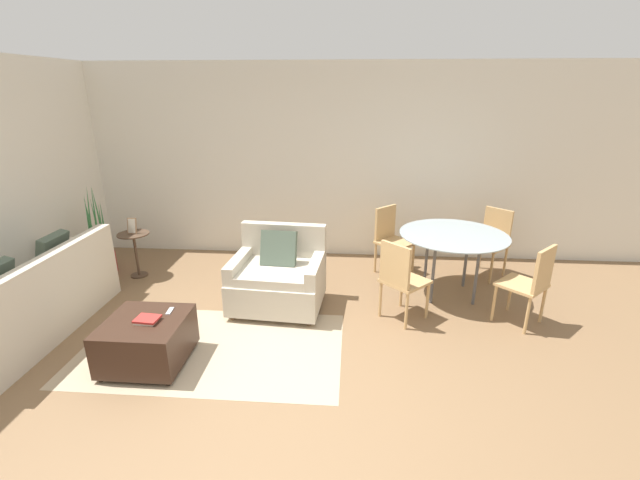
{
  "coord_description": "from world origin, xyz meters",
  "views": [
    {
      "loc": [
        0.52,
        -2.82,
        2.39
      ],
      "look_at": [
        0.17,
        1.77,
        0.75
      ],
      "focal_mm": 24.0,
      "sensor_mm": 36.0,
      "label": 1
    }
  ],
  "objects_px": {
    "book_stack": "(147,320)",
    "dining_chair_far_right": "(492,238)",
    "armchair": "(278,278)",
    "dining_chair_far_left": "(390,235)",
    "side_table": "(135,246)",
    "tv_remote_primary": "(170,311)",
    "potted_plant": "(101,252)",
    "dining_table": "(453,240)",
    "dining_chair_near_left": "(400,276)",
    "couch": "(28,306)",
    "picture_frame": "(132,226)",
    "dining_chair_near_right": "(531,280)",
    "ottoman": "(147,340)"
  },
  "relations": [
    {
      "from": "book_stack",
      "to": "dining_chair_far_right",
      "type": "relative_size",
      "value": 0.24
    },
    {
      "from": "armchair",
      "to": "book_stack",
      "type": "height_order",
      "value": "armchair"
    },
    {
      "from": "dining_chair_far_left",
      "to": "side_table",
      "type": "bearing_deg",
      "value": -172.74
    },
    {
      "from": "tv_remote_primary",
      "to": "potted_plant",
      "type": "distance_m",
      "value": 2.47
    },
    {
      "from": "dining_table",
      "to": "side_table",
      "type": "bearing_deg",
      "value": 176.6
    },
    {
      "from": "armchair",
      "to": "dining_chair_near_left",
      "type": "height_order",
      "value": "same"
    },
    {
      "from": "couch",
      "to": "picture_frame",
      "type": "xyz_separation_m",
      "value": [
        0.4,
        1.48,
        0.4
      ]
    },
    {
      "from": "dining_table",
      "to": "armchair",
      "type": "bearing_deg",
      "value": -167.57
    },
    {
      "from": "tv_remote_primary",
      "to": "dining_chair_near_left",
      "type": "bearing_deg",
      "value": 19.53
    },
    {
      "from": "armchair",
      "to": "book_stack",
      "type": "bearing_deg",
      "value": -129.03
    },
    {
      "from": "couch",
      "to": "book_stack",
      "type": "xyz_separation_m",
      "value": [
        1.46,
        -0.4,
        0.15
      ]
    },
    {
      "from": "couch",
      "to": "dining_chair_far_right",
      "type": "relative_size",
      "value": 2.25
    },
    {
      "from": "side_table",
      "to": "tv_remote_primary",
      "type": "bearing_deg",
      "value": -54.98
    },
    {
      "from": "potted_plant",
      "to": "dining_chair_far_left",
      "type": "xyz_separation_m",
      "value": [
        3.91,
        0.35,
        0.22
      ]
    },
    {
      "from": "dining_chair_near_left",
      "to": "potted_plant",
      "type": "bearing_deg",
      "value": 165.81
    },
    {
      "from": "book_stack",
      "to": "dining_chair_near_right",
      "type": "relative_size",
      "value": 0.24
    },
    {
      "from": "dining_chair_near_right",
      "to": "tv_remote_primary",
      "type": "bearing_deg",
      "value": -167.59
    },
    {
      "from": "armchair",
      "to": "dining_chair_near_left",
      "type": "distance_m",
      "value": 1.37
    },
    {
      "from": "tv_remote_primary",
      "to": "potted_plant",
      "type": "xyz_separation_m",
      "value": [
        -1.72,
        1.77,
        -0.15
      ]
    },
    {
      "from": "potted_plant",
      "to": "dining_chair_near_right",
      "type": "height_order",
      "value": "potted_plant"
    },
    {
      "from": "book_stack",
      "to": "dining_chair_far_right",
      "type": "distance_m",
      "value": 4.33
    },
    {
      "from": "couch",
      "to": "armchair",
      "type": "bearing_deg",
      "value": 18.06
    },
    {
      "from": "tv_remote_primary",
      "to": "picture_frame",
      "type": "bearing_deg",
      "value": 125.01
    },
    {
      "from": "couch",
      "to": "ottoman",
      "type": "height_order",
      "value": "couch"
    },
    {
      "from": "book_stack",
      "to": "dining_chair_far_left",
      "type": "distance_m",
      "value": 3.27
    },
    {
      "from": "armchair",
      "to": "tv_remote_primary",
      "type": "relative_size",
      "value": 7.81
    },
    {
      "from": "dining_chair_near_right",
      "to": "dining_chair_far_left",
      "type": "xyz_separation_m",
      "value": [
        -1.34,
        1.34,
        0.0
      ]
    },
    {
      "from": "dining_chair_near_left",
      "to": "dining_chair_far_right",
      "type": "relative_size",
      "value": 1.0
    },
    {
      "from": "armchair",
      "to": "picture_frame",
      "type": "xyz_separation_m",
      "value": [
        -2.03,
        0.68,
        0.35
      ]
    },
    {
      "from": "armchair",
      "to": "dining_table",
      "type": "height_order",
      "value": "armchair"
    },
    {
      "from": "couch",
      "to": "dining_chair_near_right",
      "type": "xyz_separation_m",
      "value": [
        5.12,
        0.57,
        0.21
      ]
    },
    {
      "from": "book_stack",
      "to": "dining_chair_near_right",
      "type": "height_order",
      "value": "dining_chair_near_right"
    },
    {
      "from": "dining_table",
      "to": "dining_chair_far_right",
      "type": "bearing_deg",
      "value": 45.0
    },
    {
      "from": "tv_remote_primary",
      "to": "side_table",
      "type": "relative_size",
      "value": 0.23
    },
    {
      "from": "couch",
      "to": "dining_chair_near_right",
      "type": "relative_size",
      "value": 2.25
    },
    {
      "from": "dining_table",
      "to": "dining_chair_near_left",
      "type": "relative_size",
      "value": 1.4
    },
    {
      "from": "ottoman",
      "to": "tv_remote_primary",
      "type": "distance_m",
      "value": 0.32
    },
    {
      "from": "couch",
      "to": "dining_chair_far_right",
      "type": "xyz_separation_m",
      "value": [
        5.12,
        1.91,
        0.21
      ]
    },
    {
      "from": "ottoman",
      "to": "dining_chair_near_left",
      "type": "distance_m",
      "value": 2.56
    },
    {
      "from": "dining_chair_far_right",
      "to": "side_table",
      "type": "bearing_deg",
      "value": -174.79
    },
    {
      "from": "ottoman",
      "to": "dining_chair_far_right",
      "type": "xyz_separation_m",
      "value": [
        3.7,
        2.29,
        0.28
      ]
    },
    {
      "from": "side_table",
      "to": "dining_chair_far_right",
      "type": "xyz_separation_m",
      "value": [
        4.71,
        0.43,
        0.1
      ]
    },
    {
      "from": "dining_chair_far_right",
      "to": "couch",
      "type": "bearing_deg",
      "value": -159.56
    },
    {
      "from": "book_stack",
      "to": "potted_plant",
      "type": "relative_size",
      "value": 0.18
    },
    {
      "from": "dining_chair_far_left",
      "to": "dining_table",
      "type": "bearing_deg",
      "value": -45.0
    },
    {
      "from": "book_stack",
      "to": "dining_chair_near_right",
      "type": "distance_m",
      "value": 3.78
    },
    {
      "from": "ottoman",
      "to": "side_table",
      "type": "height_order",
      "value": "side_table"
    },
    {
      "from": "dining_table",
      "to": "couch",
      "type": "bearing_deg",
      "value": -164.46
    },
    {
      "from": "book_stack",
      "to": "side_table",
      "type": "bearing_deg",
      "value": 119.33
    },
    {
      "from": "ottoman",
      "to": "tv_remote_primary",
      "type": "xyz_separation_m",
      "value": [
        0.16,
        0.18,
        0.2
      ]
    }
  ]
}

